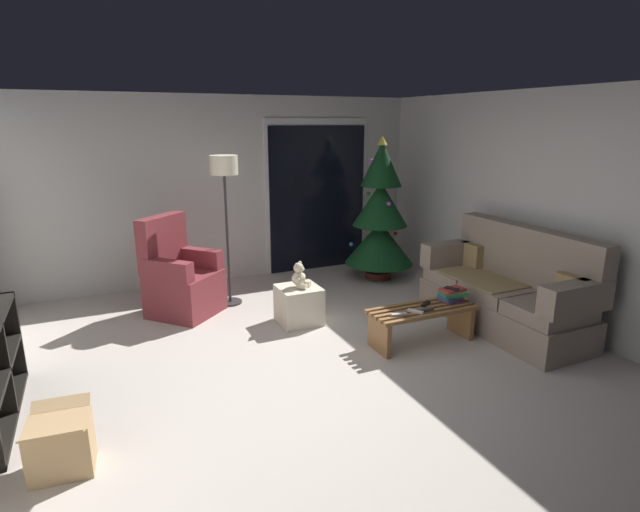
{
  "coord_description": "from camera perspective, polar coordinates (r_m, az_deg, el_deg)",
  "views": [
    {
      "loc": [
        -1.61,
        -3.71,
        2.16
      ],
      "look_at": [
        0.4,
        0.7,
        0.85
      ],
      "focal_mm": 28.12,
      "sensor_mm": 36.0,
      "label": 1
    }
  ],
  "objects": [
    {
      "name": "ground_plane",
      "position": [
        4.59,
        -0.95,
        -12.98
      ],
      "size": [
        7.0,
        7.0,
        0.0
      ],
      "primitive_type": "plane",
      "color": "#BCB2A8"
    },
    {
      "name": "remote_white",
      "position": [
        4.94,
        10.79,
        -6.21
      ],
      "size": [
        0.13,
        0.15,
        0.02
      ],
      "primitive_type": "cube",
      "rotation": [
        0.0,
        0.0,
        3.75
      ],
      "color": "silver",
      "rests_on": "coffee_table"
    },
    {
      "name": "armchair",
      "position": [
        5.96,
        -15.58,
        -2.62
      ],
      "size": [
        0.97,
        0.97,
        1.13
      ],
      "color": "maroon",
      "rests_on": "ground"
    },
    {
      "name": "patio_door_glass",
      "position": [
        7.41,
        -0.24,
        6.5
      ],
      "size": [
        1.5,
        0.02,
        2.1
      ],
      "primitive_type": "cube",
      "color": "black",
      "rests_on": "ground"
    },
    {
      "name": "remote_graphite",
      "position": [
        5.0,
        11.96,
        -6.02
      ],
      "size": [
        0.16,
        0.05,
        0.02
      ],
      "primitive_type": "cube",
      "rotation": [
        0.0,
        0.0,
        1.59
      ],
      "color": "#333338",
      "rests_on": "coffee_table"
    },
    {
      "name": "wall_back",
      "position": [
        7.02,
        -11.11,
        7.39
      ],
      "size": [
        5.72,
        0.12,
        2.5
      ],
      "primitive_type": "cube",
      "color": "beige",
      "rests_on": "ground"
    },
    {
      "name": "coffee_table",
      "position": [
        5.12,
        11.54,
        -7.07
      ],
      "size": [
        1.1,
        0.4,
        0.38
      ],
      "color": "olive",
      "rests_on": "ground"
    },
    {
      "name": "floor_lamp",
      "position": [
        5.92,
        -10.82,
        8.51
      ],
      "size": [
        0.32,
        0.32,
        1.78
      ],
      "color": "#2D2D30",
      "rests_on": "ground"
    },
    {
      "name": "patio_door_frame",
      "position": [
        7.42,
        -0.3,
        6.91
      ],
      "size": [
        1.6,
        0.02,
        2.2
      ],
      "primitive_type": "cube",
      "color": "silver",
      "rests_on": "ground"
    },
    {
      "name": "ottoman",
      "position": [
        5.53,
        -2.42,
        -5.57
      ],
      "size": [
        0.44,
        0.44,
        0.41
      ],
      "primitive_type": "cube",
      "color": "beige",
      "rests_on": "ground"
    },
    {
      "name": "remote_black",
      "position": [
        5.16,
        11.95,
        -5.34
      ],
      "size": [
        0.15,
        0.12,
        0.02
      ],
      "primitive_type": "cube",
      "rotation": [
        0.0,
        0.0,
        5.29
      ],
      "color": "black",
      "rests_on": "coffee_table"
    },
    {
      "name": "wall_right",
      "position": [
        5.88,
        25.56,
        4.74
      ],
      "size": [
        0.12,
        6.0,
        2.5
      ],
      "primitive_type": "cube",
      "color": "beige",
      "rests_on": "ground"
    },
    {
      "name": "couch",
      "position": [
        5.73,
        20.53,
        -3.77
      ],
      "size": [
        0.78,
        1.94,
        1.08
      ],
      "color": "gray",
      "rests_on": "ground"
    },
    {
      "name": "book_stack",
      "position": [
        5.3,
        14.77,
        -4.28
      ],
      "size": [
        0.28,
        0.23,
        0.14
      ],
      "color": "#6B3D7A",
      "rests_on": "coffee_table"
    },
    {
      "name": "christmas_tree",
      "position": [
        6.98,
        6.84,
        4.38
      ],
      "size": [
        0.95,
        0.95,
        1.97
      ],
      "color": "#4C1E19",
      "rests_on": "ground"
    },
    {
      "name": "remote_silver",
      "position": [
        4.84,
        8.99,
        -6.6
      ],
      "size": [
        0.16,
        0.07,
        0.02
      ],
      "primitive_type": "cube",
      "rotation": [
        0.0,
        0.0,
        4.51
      ],
      "color": "#ADADB2",
      "rests_on": "coffee_table"
    },
    {
      "name": "cardboard_box_open_near_shelf",
      "position": [
        3.75,
        -27.41,
        -18.63
      ],
      "size": [
        0.4,
        0.49,
        0.4
      ],
      "color": "tan",
      "rests_on": "ground"
    },
    {
      "name": "teddy_bear_cream",
      "position": [
        5.42,
        -2.35,
        -2.36
      ],
      "size": [
        0.21,
        0.22,
        0.29
      ],
      "color": "beige",
      "rests_on": "ottoman"
    },
    {
      "name": "cell_phone",
      "position": [
        5.26,
        14.78,
        -3.59
      ],
      "size": [
        0.13,
        0.16,
        0.01
      ],
      "primitive_type": "cube",
      "rotation": [
        0.0,
        0.0,
        0.45
      ],
      "color": "black",
      "rests_on": "book_stack"
    }
  ]
}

